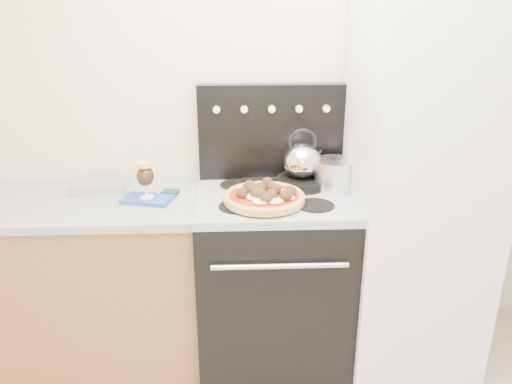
{
  "coord_description": "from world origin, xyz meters",
  "views": [
    {
      "loc": [
        -0.11,
        -1.11,
        1.8
      ],
      "look_at": [
        -0.02,
        1.05,
        0.98
      ],
      "focal_mm": 35.0,
      "sensor_mm": 36.0,
      "label": 1
    }
  ],
  "objects": [
    {
      "name": "beer_glass",
      "position": [
        -0.54,
        1.17,
        1.01
      ],
      "size": [
        0.1,
        0.1,
        0.18
      ],
      "primitive_type": null,
      "rotation": [
        0.0,
        0.0,
        0.18
      ],
      "color": "black",
      "rests_on": "oven_mitt"
    },
    {
      "name": "backguard",
      "position": [
        0.08,
        1.45,
        1.17
      ],
      "size": [
        0.76,
        0.08,
        0.5
      ],
      "primitive_type": "cube",
      "color": "black",
      "rests_on": "cooktop"
    },
    {
      "name": "foil_sheet",
      "position": [
        -0.8,
        1.34,
        0.93
      ],
      "size": [
        0.28,
        0.21,
        0.05
      ],
      "primitive_type": "cube",
      "rotation": [
        0.0,
        0.0,
        0.07
      ],
      "color": "white",
      "rests_on": "countertop"
    },
    {
      "name": "pizza",
      "position": [
        0.02,
        1.07,
        0.96
      ],
      "size": [
        0.45,
        0.45,
        0.05
      ],
      "primitive_type": null,
      "rotation": [
        0.0,
        0.0,
        0.18
      ],
      "color": "tan",
      "rests_on": "pizza_pan"
    },
    {
      "name": "countertop",
      "position": [
        -1.02,
        1.2,
        0.88
      ],
      "size": [
        1.48,
        0.63,
        0.04
      ],
      "primitive_type": "cube",
      "color": "#9C9CA0",
      "rests_on": "base_cabinet"
    },
    {
      "name": "fridge",
      "position": [
        0.78,
        1.15,
        0.95
      ],
      "size": [
        0.64,
        0.68,
        1.9
      ],
      "primitive_type": "cube",
      "color": "silver",
      "rests_on": "ground"
    },
    {
      "name": "pizza_pan",
      "position": [
        0.02,
        1.07,
        0.93
      ],
      "size": [
        0.44,
        0.44,
        0.01
      ],
      "primitive_type": "cylinder",
      "rotation": [
        0.0,
        0.0,
        -0.34
      ],
      "color": "black",
      "rests_on": "cooktop"
    },
    {
      "name": "stove_body",
      "position": [
        0.08,
        1.18,
        0.44
      ],
      "size": [
        0.76,
        0.65,
        0.88
      ],
      "primitive_type": "cube",
      "color": "black",
      "rests_on": "ground"
    },
    {
      "name": "cooktop",
      "position": [
        0.08,
        1.18,
        0.9
      ],
      "size": [
        0.76,
        0.65,
        0.04
      ],
      "primitive_type": "cube",
      "color": "#ADADB2",
      "rests_on": "stove_body"
    },
    {
      "name": "stock_pot",
      "position": [
        0.38,
        1.25,
        0.99
      ],
      "size": [
        0.24,
        0.24,
        0.14
      ],
      "primitive_type": "cylinder",
      "rotation": [
        0.0,
        0.0,
        0.22
      ],
      "color": "silver",
      "rests_on": "cooktop"
    },
    {
      "name": "skillet",
      "position": [
        0.23,
        1.29,
        0.94
      ],
      "size": [
        0.27,
        0.27,
        0.05
      ],
      "primitive_type": "cylinder",
      "rotation": [
        0.0,
        0.0,
        0.03
      ],
      "color": "black",
      "rests_on": "cooktop"
    },
    {
      "name": "tea_kettle",
      "position": [
        0.23,
        1.29,
        1.07
      ],
      "size": [
        0.23,
        0.23,
        0.22
      ],
      "primitive_type": null,
      "rotation": [
        0.0,
        0.0,
        0.22
      ],
      "color": "silver",
      "rests_on": "skillet"
    },
    {
      "name": "base_cabinet",
      "position": [
        -1.02,
        1.2,
        0.43
      ],
      "size": [
        1.45,
        0.6,
        0.86
      ],
      "primitive_type": "cube",
      "color": "brown",
      "rests_on": "ground"
    },
    {
      "name": "oven_mitt",
      "position": [
        -0.54,
        1.17,
        0.91
      ],
      "size": [
        0.26,
        0.19,
        0.02
      ],
      "primitive_type": "cube",
      "rotation": [
        0.0,
        0.0,
        -0.25
      ],
      "color": "#2551A2",
      "rests_on": "countertop"
    },
    {
      "name": "room_shell",
      "position": [
        0.0,
        0.29,
        1.25
      ],
      "size": [
        3.52,
        3.01,
        2.52
      ],
      "color": "beige",
      "rests_on": "ground"
    }
  ]
}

